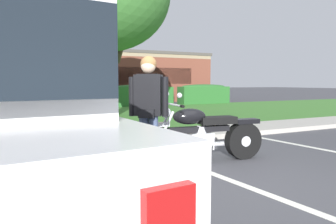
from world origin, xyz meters
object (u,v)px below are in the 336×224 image
object	(u,v)px
hedge_right	(204,94)
motorcycle	(206,134)
hedge_center_left	(69,96)
rider_person	(148,106)
hedge_center_right	(143,95)
brick_building	(48,77)
handbag	(145,172)

from	to	relation	value
hedge_right	motorcycle	bearing A→B (deg)	-122.06
hedge_center_left	hedge_right	xyz separation A→B (m)	(8.03, 0.00, 0.00)
rider_person	hedge_center_right	xyz separation A→B (m)	(4.55, 12.10, -0.34)
hedge_center_left	motorcycle	bearing A→B (deg)	-87.09
motorcycle	rider_person	xyz separation A→B (m)	(-1.13, -0.24, 0.51)
motorcycle	brick_building	size ratio (longest dim) A/B	0.10
hedge_center_right	hedge_right	bearing A→B (deg)	0.00
hedge_center_left	brick_building	size ratio (longest dim) A/B	0.14
hedge_center_left	hedge_center_right	distance (m)	4.02
handbag	hedge_center_right	size ratio (longest dim) A/B	0.11
motorcycle	rider_person	world-z (taller)	rider_person
hedge_center_right	brick_building	bearing A→B (deg)	121.35
motorcycle	brick_building	world-z (taller)	brick_building
rider_person	hedge_right	size ratio (longest dim) A/B	0.52
rider_person	hedge_center_left	xyz separation A→B (m)	(0.53, 12.10, -0.34)
hedge_center_left	hedge_right	world-z (taller)	same
brick_building	hedge_right	bearing A→B (deg)	-40.66
rider_person	motorcycle	bearing A→B (deg)	11.91
motorcycle	handbag	bearing A→B (deg)	-156.33
hedge_center_left	hedge_center_right	xyz separation A→B (m)	(4.02, 0.00, 0.00)
motorcycle	hedge_center_left	bearing A→B (deg)	92.91
motorcycle	hedge_center_right	xyz separation A→B (m)	(3.41, 11.86, 0.17)
rider_person	hedge_right	world-z (taller)	rider_person
rider_person	hedge_center_left	distance (m)	12.12
rider_person	brick_building	bearing A→B (deg)	89.60
rider_person	hedge_center_right	world-z (taller)	rider_person
rider_person	hedge_center_right	distance (m)	12.93
handbag	hedge_right	distance (m)	15.22
rider_person	handbag	distance (m)	0.93
hedge_right	brick_building	bearing A→B (deg)	139.34
brick_building	rider_person	bearing A→B (deg)	-90.40
handbag	hedge_center_left	world-z (taller)	hedge_center_left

